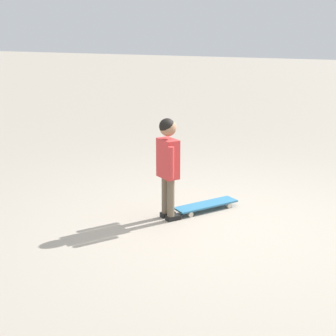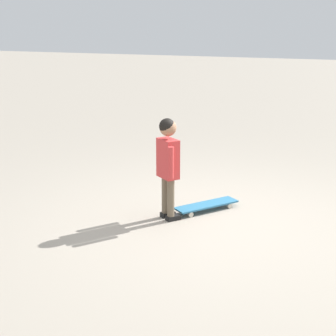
{
  "view_description": "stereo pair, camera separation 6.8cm",
  "coord_description": "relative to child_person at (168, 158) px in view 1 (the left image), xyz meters",
  "views": [
    {
      "loc": [
        1.37,
        -4.65,
        1.97
      ],
      "look_at": [
        -0.54,
        -0.07,
        0.55
      ],
      "focal_mm": 54.61,
      "sensor_mm": 36.0,
      "label": 1
    },
    {
      "loc": [
        1.44,
        -4.63,
        1.97
      ],
      "look_at": [
        -0.54,
        -0.07,
        0.55
      ],
      "focal_mm": 54.61,
      "sensor_mm": 36.0,
      "label": 2
    }
  ],
  "objects": [
    {
      "name": "ground_plane",
      "position": [
        0.54,
        0.07,
        -0.66
      ],
      "size": [
        50.0,
        50.0,
        0.0
      ],
      "primitive_type": "plane",
      "color": "#9E9384"
    },
    {
      "name": "child_person",
      "position": [
        0.0,
        0.0,
        0.0
      ],
      "size": [
        0.28,
        0.37,
        1.06
      ],
      "color": "brown",
      "rests_on": "ground"
    },
    {
      "name": "skateboard",
      "position": [
        0.29,
        0.39,
        -0.6
      ],
      "size": [
        0.58,
        0.71,
        0.07
      ],
      "color": "teal",
      "rests_on": "ground"
    }
  ]
}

